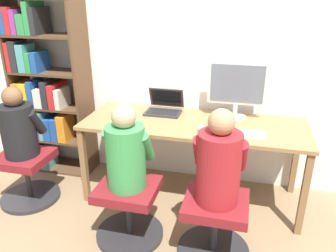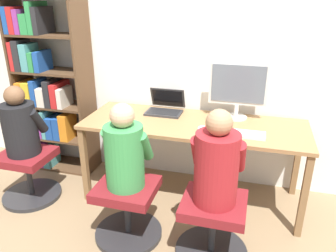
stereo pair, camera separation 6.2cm
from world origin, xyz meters
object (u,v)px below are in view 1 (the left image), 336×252
Objects in this scene: desktop_monitor at (237,88)px; person_near_shelf at (18,127)px; office_chair_side at (27,176)px; bookshelf at (43,92)px; office_chair_right at (129,210)px; person_at_monitor at (219,163)px; office_chair_left at (215,225)px; person_at_laptop at (126,152)px; laptop at (164,108)px; keyboard at (237,132)px.

person_near_shelf is (-1.75, -0.62, -0.29)m from desktop_monitor.
office_chair_side is 0.86× the size of person_near_shelf.
bookshelf reaches higher than person_near_shelf.
office_chair_side is at bearing 167.07° from office_chair_right.
office_chair_left is at bearing -90.00° from person_at_monitor.
bookshelf is 2.88× the size of person_near_shelf.
office_chair_left is at bearing -2.27° from person_at_laptop.
bookshelf is at bearing -179.01° from laptop.
office_chair_right is 1.08m from office_chair_side.
person_at_monitor is at bearing -8.76° from person_near_shelf.
person_near_shelf is at bearing 171.24° from person_at_monitor.
bookshelf is at bearing 101.81° from person_near_shelf.
desktop_monitor is 0.68m from laptop.
laptop is at bearing 27.91° from person_near_shelf.
person_near_shelf is at bearing 171.07° from office_chair_left.
office_chair_right is (-0.06, -0.84, -0.54)m from laptop.
office_chair_left and office_chair_right have the same top height.
office_chair_left is 1.79m from person_near_shelf.
desktop_monitor is 1.14m from person_at_laptop.
person_at_monitor reaches higher than person_at_laptop.
laptop is 0.62× the size of office_chair_side.
laptop is 0.18× the size of bookshelf.
office_chair_right is 0.82m from person_at_monitor.
keyboard reaches higher than office_chair_left.
bookshelf reaches higher than desktop_monitor.
office_chair_left is at bearing -24.62° from bookshelf.
office_chair_right is at bearing -34.76° from bookshelf.
laptop reaches higher than office_chair_left.
person_near_shelf is at bearing 166.83° from office_chair_right.
laptop is 0.51× the size of person_at_laptop.
person_at_laptop reaches higher than keyboard.
bookshelf is (-1.83, 0.83, 0.11)m from person_at_monitor.
keyboard is 0.85× the size of office_chair_side.
keyboard is at bearing 33.69° from person_at_laptop.
bookshelf is (-1.83, 0.84, 0.61)m from office_chair_left.
person_at_laptop reaches higher than office_chair_side.
person_at_laptop is (-0.73, -0.49, -0.02)m from keyboard.
person_at_laptop is at bearing -34.60° from bookshelf.
desktop_monitor is 0.45m from keyboard.
office_chair_side is at bearing -78.28° from bookshelf.
keyboard is at bearing 80.79° from office_chair_left.
person_at_laptop is 1.19m from office_chair_side.
bookshelf reaches higher than office_chair_right.
person_near_shelf is (-1.71, 0.26, -0.02)m from person_at_monitor.
person_at_monitor is (0.59, -0.85, -0.04)m from laptop.
keyboard is 1.81m from person_near_shelf.
office_chair_right is (-0.70, -0.86, -0.76)m from desktop_monitor.
person_at_monitor is 1.08× the size of person_near_shelf.
desktop_monitor is at bearing 19.48° from office_chair_side.
bookshelf is (-1.91, 0.32, 0.10)m from keyboard.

